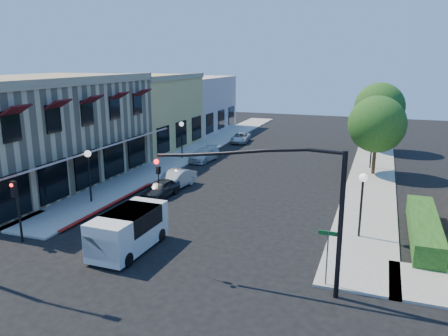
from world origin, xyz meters
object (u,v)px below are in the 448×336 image
(signal_mast_arm, at_px, (286,194))
(lamppost_right_far, at_px, (372,138))
(street_tree_b, at_px, (379,107))
(lamppost_left_far, at_px, (182,131))
(street_name_sign, at_px, (328,249))
(secondary_signal, at_px, (16,200))
(parked_car_d, at_px, (241,138))
(lamppost_left_near, at_px, (88,163))
(street_tree_a, at_px, (377,124))
(white_van, at_px, (128,229))
(parked_car_c, at_px, (204,155))
(lamppost_right_near, at_px, (362,189))
(parked_car_a, at_px, (161,189))
(parked_car_b, at_px, (175,180))

(signal_mast_arm, distance_m, lamppost_right_far, 22.70)
(street_tree_b, distance_m, lamppost_left_far, 20.06)
(street_name_sign, distance_m, lamppost_left_far, 25.48)
(street_name_sign, relative_size, lamppost_left_far, 0.70)
(secondary_signal, distance_m, parked_car_d, 30.72)
(secondary_signal, distance_m, lamppost_left_near, 6.63)
(signal_mast_arm, height_order, secondary_signal, signal_mast_arm)
(secondary_signal, height_order, street_name_sign, secondary_signal)
(street_tree_a, distance_m, lamppost_left_near, 22.30)
(street_tree_b, height_order, signal_mast_arm, street_tree_b)
(parked_car_d, bearing_deg, secondary_signal, -100.45)
(street_tree_a, height_order, white_van, street_tree_a)
(lamppost_left_near, bearing_deg, lamppost_right_far, 43.26)
(white_van, relative_size, parked_car_c, 1.12)
(street_tree_b, xyz_separation_m, lamppost_left_far, (-17.30, -10.00, -1.81))
(secondary_signal, distance_m, lamppost_right_near, 17.77)
(parked_car_c, bearing_deg, signal_mast_arm, -53.76)
(secondary_signal, distance_m, parked_car_a, 10.01)
(lamppost_left_far, relative_size, parked_car_d, 0.91)
(lamppost_right_far, bearing_deg, parked_car_c, -172.21)
(white_van, xyz_separation_m, parked_car_a, (-2.64, 8.28, -0.57))
(lamppost_left_far, distance_m, lamppost_right_near, 22.02)
(lamppost_left_far, relative_size, lamppost_right_near, 1.00)
(street_name_sign, xyz_separation_m, parked_car_c, (-13.70, 19.79, -1.11))
(lamppost_right_far, bearing_deg, secondary_signal, -126.14)
(secondary_signal, xyz_separation_m, lamppost_left_far, (-0.50, 20.59, 0.42))
(street_tree_b, distance_m, lamppost_right_far, 8.21)
(street_tree_a, bearing_deg, parked_car_a, -140.38)
(signal_mast_arm, height_order, parked_car_c, signal_mast_arm)
(white_van, bearing_deg, parked_car_b, 104.05)
(street_name_sign, distance_m, lamppost_right_far, 21.85)
(lamppost_left_far, bearing_deg, parked_car_d, 75.33)
(secondary_signal, xyz_separation_m, parked_car_a, (3.20, 9.33, -1.71))
(lamppost_left_near, bearing_deg, parked_car_b, 53.50)
(street_tree_b, relative_size, street_name_sign, 2.81)
(parked_car_b, bearing_deg, secondary_signal, -97.54)
(lamppost_right_near, relative_size, parked_car_b, 0.89)
(lamppost_right_near, relative_size, lamppost_right_far, 1.00)
(parked_car_a, relative_size, parked_car_c, 0.87)
(lamppost_left_near, bearing_deg, lamppost_left_far, 90.00)
(street_tree_a, distance_m, lamppost_right_far, 2.49)
(lamppost_left_near, height_order, parked_car_b, lamppost_left_near)
(street_tree_b, distance_m, street_name_sign, 29.96)
(lamppost_right_near, height_order, parked_car_a, lamppost_right_near)
(lamppost_left_far, relative_size, white_van, 0.78)
(street_tree_a, xyz_separation_m, street_tree_b, (0.00, 10.00, 0.35))
(street_name_sign, height_order, white_van, street_name_sign)
(signal_mast_arm, xyz_separation_m, parked_car_b, (-10.66, 11.50, -3.43))
(white_van, bearing_deg, street_tree_b, 69.64)
(lamppost_right_near, relative_size, parked_car_d, 0.91)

